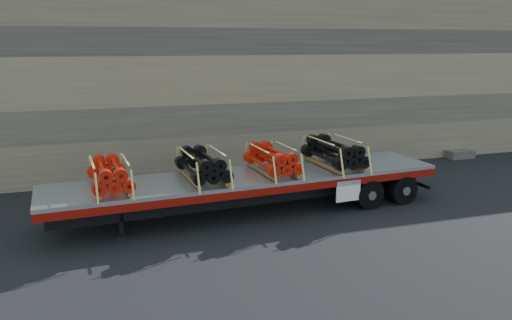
{
  "coord_description": "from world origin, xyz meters",
  "views": [
    {
      "loc": [
        -3.41,
        -13.35,
        5.07
      ],
      "look_at": [
        1.21,
        1.05,
        1.5
      ],
      "focal_mm": 35.0,
      "sensor_mm": 36.0,
      "label": 1
    }
  ],
  "objects_px": {
    "bundle_midfront": "(202,166)",
    "bundle_rear": "(334,153)",
    "bundle_front": "(110,175)",
    "trailer": "(250,194)",
    "bundle_midrear": "(272,160)"
  },
  "relations": [
    {
      "from": "trailer",
      "to": "bundle_front",
      "type": "distance_m",
      "value": 4.15
    },
    {
      "from": "trailer",
      "to": "bundle_midfront",
      "type": "distance_m",
      "value": 1.76
    },
    {
      "from": "bundle_rear",
      "to": "trailer",
      "type": "bearing_deg",
      "value": -180.0
    },
    {
      "from": "trailer",
      "to": "bundle_midrear",
      "type": "distance_m",
      "value": 1.23
    },
    {
      "from": "trailer",
      "to": "bundle_rear",
      "type": "relative_size",
      "value": 5.1
    },
    {
      "from": "trailer",
      "to": "bundle_rear",
      "type": "xyz_separation_m",
      "value": [
        2.89,
        0.2,
        1.02
      ]
    },
    {
      "from": "bundle_midfront",
      "to": "bundle_rear",
      "type": "distance_m",
      "value": 4.35
    },
    {
      "from": "bundle_midfront",
      "to": "bundle_rear",
      "type": "xyz_separation_m",
      "value": [
        4.34,
        0.3,
        0.02
      ]
    },
    {
      "from": "bundle_front",
      "to": "bundle_midrear",
      "type": "relative_size",
      "value": 0.98
    },
    {
      "from": "bundle_midfront",
      "to": "bundle_midrear",
      "type": "bearing_deg",
      "value": 0.0
    },
    {
      "from": "trailer",
      "to": "bundle_front",
      "type": "bearing_deg",
      "value": 180.0
    },
    {
      "from": "trailer",
      "to": "bundle_midrear",
      "type": "height_order",
      "value": "bundle_midrear"
    },
    {
      "from": "bundle_midrear",
      "to": "bundle_rear",
      "type": "height_order",
      "value": "bundle_rear"
    },
    {
      "from": "bundle_front",
      "to": "bundle_midrear",
      "type": "bearing_deg",
      "value": -0.0
    },
    {
      "from": "bundle_front",
      "to": "bundle_midfront",
      "type": "relative_size",
      "value": 0.94
    }
  ]
}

